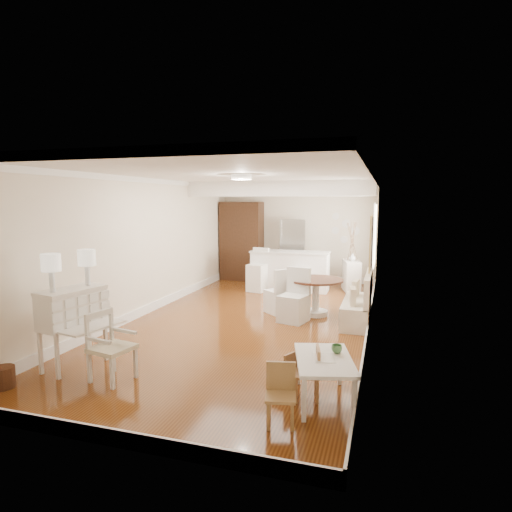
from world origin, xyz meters
The scene contains 20 objects.
room centered at (0.04, 0.32, 1.98)m, with size 9.00×9.04×2.82m.
secretary_bureau centered at (-1.67, -2.94, 0.57)m, with size 0.88×0.90×1.13m, color white.
gustavian_armchair centered at (-0.87, -3.17, 0.45)m, with size 0.52×0.52×0.90m, color silver.
wicker_basket centered at (-2.05, -3.77, 0.13)m, with size 0.27×0.27×0.27m, color #4A2917.
kids_table centered at (1.85, -2.97, 0.26)m, with size 0.63×1.05×0.53m, color silver.
kids_chair_a centered at (1.64, -2.96, 0.32)m, with size 0.31×0.31×0.64m, color tan.
kids_chair_b centered at (1.33, -2.78, 0.25)m, with size 0.24×0.24×0.50m, color #A07149.
kids_chair_c centered at (1.49, -3.63, 0.32)m, with size 0.31×0.31×0.65m, color #A47D4A.
banquette centered at (1.99, 0.50, 0.49)m, with size 0.52×1.60×0.98m, color silver.
dining_table centered at (1.15, 0.80, 0.38)m, with size 1.11×1.11×0.76m, color #492417.
slip_chair_near centered at (0.81, 0.21, 0.52)m, with size 0.49×0.52×1.04m, color silver.
slip_chair_far centered at (0.37, 0.77, 0.47)m, with size 0.45×0.47×0.95m, color white.
breakfast_counter centered at (0.10, 3.10, 0.52)m, with size 2.05×0.65×1.03m, color white.
bar_stool_left centered at (-0.67, 2.71, 0.56)m, with size 0.45×0.45×1.12m, color white.
bar_stool_right centered at (0.47, 2.77, 0.50)m, with size 0.40×0.40×1.00m, color silver.
pantry_cabinet centered at (-1.60, 4.18, 1.15)m, with size 1.20×0.60×2.30m, color #381E11.
fridge centered at (0.30, 4.15, 0.90)m, with size 0.75×0.65×1.80m, color silver.
sideboard centered at (1.65, 3.47, 0.40)m, with size 0.37×0.83×0.80m, color beige.
pencil_cup centered at (1.97, -2.75, 0.58)m, with size 0.13×0.13×0.10m, color #4F8751.
branch_vase centered at (1.68, 3.45, 0.89)m, with size 0.18×0.18×0.19m, color silver.
Camera 1 is at (2.48, -7.75, 2.34)m, focal length 30.00 mm.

